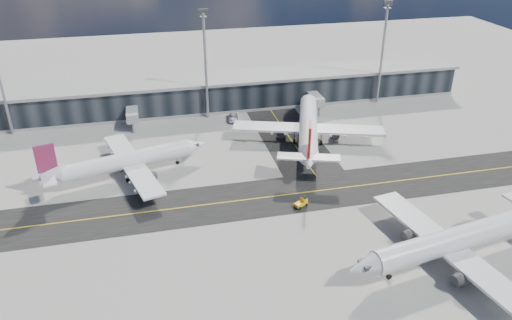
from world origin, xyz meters
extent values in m
plane|color=gray|center=(0.00, 0.00, 0.00)|extent=(300.00, 300.00, 0.00)
cube|color=black|center=(0.00, 4.00, 0.01)|extent=(180.00, 14.00, 0.02)
cube|color=black|center=(18.00, 35.00, 0.01)|extent=(14.00, 50.00, 0.02)
cube|color=yellow|center=(0.00, 4.00, 0.03)|extent=(180.00, 0.25, 0.01)
cube|color=yellow|center=(18.00, 35.00, 0.03)|extent=(0.25, 50.00, 0.01)
cube|color=black|center=(0.00, 55.00, 4.00)|extent=(150.00, 12.00, 8.00)
cube|color=gray|center=(0.00, 55.00, 8.40)|extent=(152.00, 13.00, 0.80)
cube|color=gray|center=(0.00, 55.00, 0.40)|extent=(150.00, 12.20, 0.80)
cube|color=gray|center=(-20.00, 47.00, 3.50)|extent=(3.00, 10.00, 2.40)
cylinder|color=gray|center=(-20.00, 42.00, 1.20)|extent=(0.60, 0.60, 2.40)
cube|color=gray|center=(30.00, 47.00, 3.50)|extent=(3.00, 10.00, 2.40)
cylinder|color=gray|center=(30.00, 42.00, 1.20)|extent=(0.60, 0.60, 2.40)
cylinder|color=gray|center=(-50.00, 48.00, 14.00)|extent=(0.70, 0.70, 28.00)
cylinder|color=gray|center=(0.00, 48.00, 14.00)|extent=(0.70, 0.70, 28.00)
cube|color=#2D2D30|center=(0.00, 48.00, 28.20)|extent=(2.50, 0.50, 1.40)
cylinder|color=gray|center=(50.00, 48.00, 14.00)|extent=(0.70, 0.70, 28.00)
cube|color=#2D2D30|center=(50.00, 48.00, 28.20)|extent=(2.50, 0.50, 1.40)
cylinder|color=white|center=(-21.32, 19.27, 3.68)|extent=(27.59, 10.87, 3.68)
cone|color=white|center=(-6.24, 23.42, 3.68)|extent=(5.41, 4.77, 3.68)
cone|color=white|center=(-36.84, 14.99, 4.23)|extent=(6.30, 5.01, 3.68)
cube|color=white|center=(-20.43, 19.51, 2.76)|extent=(12.74, 31.38, 0.46)
cylinder|color=#2D2D30|center=(-21.01, 25.08, 1.75)|extent=(4.29, 3.07, 2.12)
cylinder|color=#2D2D30|center=(-18.08, 14.43, 1.75)|extent=(4.29, 3.07, 2.12)
cube|color=silver|center=(-21.01, 25.08, 2.48)|extent=(1.87, 0.84, 0.74)
cube|color=silver|center=(-18.08, 14.43, 2.48)|extent=(1.87, 0.84, 0.74)
cube|color=#682252|center=(-36.40, 15.12, 8.10)|extent=(3.84, 1.42, 5.70)
cube|color=white|center=(-36.84, 14.99, 4.78)|extent=(5.41, 11.33, 0.32)
cube|color=#2D2D30|center=(-6.68, 23.30, 4.05)|extent=(2.31, 2.44, 0.64)
cylinder|color=gray|center=(-10.67, 22.20, 1.10)|extent=(0.27, 0.27, 1.84)
cylinder|color=black|center=(-10.67, 22.20, 0.41)|extent=(0.88, 0.53, 0.83)
cylinder|color=black|center=(-22.94, 21.68, 0.51)|extent=(1.10, 0.71, 1.01)
cylinder|color=black|center=(-21.47, 16.36, 0.51)|extent=(1.10, 0.71, 1.01)
cylinder|color=white|center=(21.50, 26.42, 4.33)|extent=(14.34, 32.19, 4.33)
cone|color=white|center=(27.30, 43.89, 4.33)|extent=(5.82, 6.50, 4.33)
cone|color=white|center=(15.54, 8.44, 4.98)|extent=(6.16, 7.53, 4.33)
cube|color=white|center=(21.84, 27.45, 3.25)|extent=(36.65, 16.73, 0.54)
cylinder|color=#2D2D30|center=(16.02, 30.52, 2.06)|extent=(3.80, 5.10, 2.49)
cylinder|color=#2D2D30|center=(28.35, 26.43, 2.06)|extent=(3.80, 5.10, 2.49)
cube|color=silver|center=(16.02, 30.52, 2.92)|extent=(1.09, 2.19, 0.87)
cube|color=silver|center=(28.35, 26.43, 2.92)|extent=(1.09, 2.19, 0.87)
cube|color=#B30F0C|center=(15.71, 8.95, 9.53)|extent=(1.89, 4.47, 6.71)
cube|color=white|center=(15.54, 8.44, 5.63)|extent=(13.29, 6.97, 0.38)
cube|color=#2D2D30|center=(27.13, 43.38, 4.76)|extent=(2.94, 2.81, 0.76)
cylinder|color=gray|center=(25.59, 38.76, 1.30)|extent=(0.33, 0.33, 2.17)
cylinder|color=black|center=(25.59, 38.76, 0.49)|extent=(0.67, 1.04, 0.97)
cylinder|color=black|center=(18.08, 26.42, 0.60)|extent=(0.89, 1.30, 1.19)
cylinder|color=black|center=(24.24, 24.37, 0.60)|extent=(0.89, 1.30, 1.19)
cylinder|color=silver|center=(30.20, -21.88, 4.04)|extent=(30.51, 9.09, 4.04)
cone|color=silver|center=(13.30, -24.78, 4.04)|extent=(5.65, 4.83, 4.04)
cube|color=silver|center=(29.21, -22.05, 3.03)|extent=(10.76, 34.66, 0.50)
cylinder|color=#2D2D30|center=(29.23, -28.19, 1.92)|extent=(4.57, 3.00, 2.32)
cylinder|color=#2D2D30|center=(27.19, -16.26, 1.92)|extent=(4.57, 3.00, 2.32)
cube|color=silver|center=(29.23, -28.19, 2.72)|extent=(2.06, 0.74, 0.81)
cube|color=silver|center=(27.19, -16.26, 2.72)|extent=(2.06, 0.74, 0.81)
cube|color=#2D2D30|center=(13.79, -24.69, 4.44)|extent=(2.36, 2.53, 0.71)
cylinder|color=gray|center=(18.27, -23.92, 1.21)|extent=(0.28, 0.28, 2.02)
cylinder|color=black|center=(18.27, -23.92, 0.45)|extent=(0.95, 0.50, 0.91)
cylinder|color=black|center=(31.70, -24.69, 0.55)|extent=(1.18, 0.68, 1.11)
cylinder|color=black|center=(30.68, -18.73, 0.55)|extent=(1.18, 0.68, 1.11)
cube|color=#FFB30D|center=(11.11, -0.85, 0.68)|extent=(3.02, 2.44, 0.64)
cube|color=#FFB30D|center=(11.83, -0.45, 1.28)|extent=(1.45, 1.52, 0.82)
cube|color=black|center=(11.83, -0.45, 1.60)|extent=(1.35, 1.44, 0.23)
cylinder|color=black|center=(11.62, 0.12, 0.32)|extent=(0.67, 0.51, 0.64)
cylinder|color=black|center=(12.19, -0.92, 0.32)|extent=(0.67, 0.51, 0.64)
cylinder|color=black|center=(10.02, -0.77, 0.32)|extent=(0.67, 0.51, 0.64)
cylinder|color=black|center=(10.60, -1.81, 0.32)|extent=(0.67, 0.51, 0.64)
imported|color=white|center=(6.43, 44.00, 0.84)|extent=(3.77, 6.41, 1.67)
camera|label=1|loc=(-15.82, -78.40, 52.99)|focal=35.00mm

